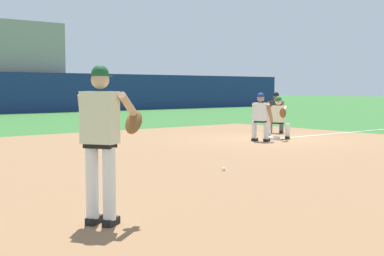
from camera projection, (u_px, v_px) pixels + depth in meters
The scene contains 10 objects.
ground_plane at pixel (271, 139), 16.62m from camera, with size 160.00×160.00×0.00m, color #336B2D.
infield_dirt_patch at pixel (225, 163), 11.42m from camera, with size 18.00×18.00×0.01m, color #936B47.
foul_line_stripe at pixel (373, 130), 20.15m from camera, with size 11.27×0.10×0.00m, color white.
first_base_bag at pixel (271, 138), 16.62m from camera, with size 0.38×0.38×0.09m, color white.
baseball at pixel (224, 169), 10.29m from camera, with size 0.07×0.07×0.07m, color white.
pitcher at pixel (103, 135), 6.16m from camera, with size 0.84×0.57×1.86m.
first_baseman at pixel (279, 116), 16.76m from camera, with size 0.81×1.04×1.34m.
baserunner at pixel (261, 115), 15.94m from camera, with size 0.56×0.66×1.46m.
umpire at pixel (276, 111), 18.93m from camera, with size 0.64×0.68×1.46m.
outfield_wall at pixel (12, 93), 33.60m from camera, with size 48.00×0.50×2.60m.
Camera 1 is at (-12.31, -11.33, 1.60)m, focal length 50.00 mm.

